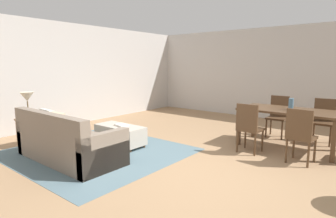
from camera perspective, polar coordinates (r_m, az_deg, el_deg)
name	(u,v)px	position (r m, az deg, el deg)	size (l,w,h in m)	color
ground_plane	(191,172)	(4.33, 4.85, -12.80)	(10.80, 10.80, 0.00)	#9E7A56
wall_back	(291,74)	(8.63, 24.03, 6.62)	(9.00, 0.12, 2.70)	beige
wall_left	(59,75)	(7.75, -21.61, 6.57)	(0.12, 11.00, 2.70)	beige
area_rug	(98,151)	(5.40, -14.35, -8.50)	(3.00, 2.80, 0.01)	slate
couch	(67,143)	(5.02, -20.14, -6.64)	(2.01, 0.89, 0.86)	gray
ottoman_table	(120,134)	(5.65, -9.87, -5.13)	(1.07, 0.47, 0.41)	#B7AD9E
side_table	(29,124)	(6.10, -26.78, -2.87)	(0.40, 0.40, 0.56)	olive
table_lamp	(27,98)	(6.02, -27.14, 2.06)	(0.26, 0.26, 0.53)	brown
dining_table	(289,114)	(5.81, 23.74, -0.96)	(1.79, 0.92, 0.76)	#513823
dining_chair_near_left	(249,125)	(5.25, 16.36, -3.27)	(0.41, 0.41, 0.92)	#513823
dining_chair_near_right	(300,133)	(4.96, 25.70, -4.51)	(0.43, 0.43, 0.92)	#513823
dining_chair_far_left	(278,114)	(6.69, 21.83, -0.92)	(0.41, 0.41, 0.92)	#513823
dining_chair_far_right	(324,118)	(6.54, 29.50, -1.68)	(0.42, 0.42, 0.92)	#513823
vase_centerpiece	(291,104)	(5.78, 24.11, 0.94)	(0.09, 0.09, 0.22)	slate
book_on_ottoman	(121,125)	(5.59, -9.60, -3.28)	(0.26, 0.20, 0.03)	silver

